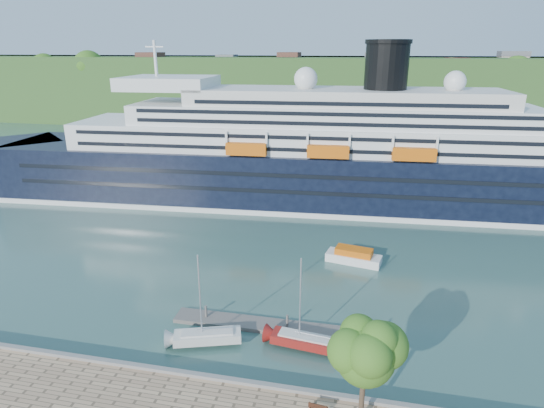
{
  "coord_description": "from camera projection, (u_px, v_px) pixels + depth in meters",
  "views": [
    {
      "loc": [
        8.69,
        -29.46,
        27.04
      ],
      "look_at": [
        -3.91,
        30.0,
        6.12
      ],
      "focal_mm": 30.0,
      "sensor_mm": 36.0,
      "label": 1
    }
  ],
  "objects": [
    {
      "name": "sailboat_white_near",
      "position": [
        206.0,
        303.0,
        42.21
      ],
      "size": [
        7.31,
        4.05,
        9.11
      ],
      "primitive_type": null,
      "rotation": [
        0.0,
        0.0,
        0.32
      ],
      "color": "silver",
      "rests_on": "ground"
    },
    {
      "name": "quay_coping",
      "position": [
        242.0,
        382.0,
        37.2
      ],
      "size": [
        220.0,
        0.5,
        0.3
      ],
      "primitive_type": "cube",
      "color": "slate",
      "rests_on": "promenade"
    },
    {
      "name": "sailboat_red",
      "position": [
        305.0,
        308.0,
        41.63
      ],
      "size": [
        7.14,
        2.72,
        8.99
      ],
      "primitive_type": null,
      "rotation": [
        0.0,
        0.0,
        -0.12
      ],
      "color": "maroon",
      "rests_on": "ground"
    },
    {
      "name": "promenade_tree",
      "position": [
        364.0,
        369.0,
        31.9
      ],
      "size": [
        5.66,
        5.66,
        9.37
      ],
      "primitive_type": null,
      "color": "#3A6A1C",
      "rests_on": "promenade"
    },
    {
      "name": "tender_launch",
      "position": [
        354.0,
        255.0,
        60.19
      ],
      "size": [
        7.59,
        3.84,
        2.0
      ],
      "primitive_type": null,
      "rotation": [
        0.0,
        0.0,
        -0.19
      ],
      "color": "#D75D0C",
      "rests_on": "ground"
    },
    {
      "name": "park_bench",
      "position": [
        318.0,
        407.0,
        34.19
      ],
      "size": [
        1.56,
        0.8,
        0.96
      ],
      "primitive_type": null,
      "rotation": [
        0.0,
        0.0,
        -0.13
      ],
      "color": "#462214",
      "rests_on": "promenade"
    },
    {
      "name": "ground",
      "position": [
        243.0,
        391.0,
        37.76
      ],
      "size": [
        400.0,
        400.0,
        0.0
      ],
      "primitive_type": "plane",
      "color": "#2D5048",
      "rests_on": "ground"
    },
    {
      "name": "far_hillside",
      "position": [
        347.0,
        91.0,
        167.98
      ],
      "size": [
        400.0,
        50.0,
        24.0
      ],
      "primitive_type": "cube",
      "color": "#335722",
      "rests_on": "ground"
    },
    {
      "name": "floating_pontoon",
      "position": [
        266.0,
        325.0,
        46.35
      ],
      "size": [
        19.35,
        2.48,
        0.43
      ],
      "primitive_type": null,
      "rotation": [
        0.0,
        0.0,
        0.01
      ],
      "color": "slate",
      "rests_on": "ground"
    },
    {
      "name": "cruise_ship",
      "position": [
        305.0,
        125.0,
        80.11
      ],
      "size": [
        127.7,
        26.43,
        28.47
      ],
      "primitive_type": null,
      "rotation": [
        0.0,
        0.0,
        0.06
      ],
      "color": "black",
      "rests_on": "ground"
    }
  ]
}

